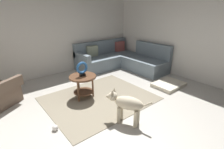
% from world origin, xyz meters
% --- Properties ---
extents(ground_plane, '(6.00, 6.00, 0.10)m').
position_xyz_m(ground_plane, '(0.00, 0.00, -0.05)').
color(ground_plane, '#B7B2A8').
extents(wall_back, '(6.00, 0.12, 2.70)m').
position_xyz_m(wall_back, '(0.00, 2.94, 1.35)').
color(wall_back, silver).
rests_on(wall_back, ground_plane).
extents(wall_right, '(0.12, 6.00, 2.70)m').
position_xyz_m(wall_right, '(2.94, 0.00, 1.35)').
color(wall_right, silver).
rests_on(wall_right, ground_plane).
extents(area_rug, '(2.30, 1.90, 0.01)m').
position_xyz_m(area_rug, '(0.15, 0.70, 0.01)').
color(area_rug, gray).
rests_on(area_rug, ground_plane).
extents(sectional_couch, '(2.20, 2.25, 0.88)m').
position_xyz_m(sectional_couch, '(1.99, 2.02, 0.29)').
color(sectional_couch, slate).
rests_on(sectional_couch, ground_plane).
extents(side_table, '(0.60, 0.60, 0.54)m').
position_xyz_m(side_table, '(-0.09, 0.97, 0.42)').
color(side_table, brown).
rests_on(side_table, ground_plane).
extents(torus_sculpture, '(0.28, 0.08, 0.33)m').
position_xyz_m(torus_sculpture, '(-0.09, 0.97, 0.71)').
color(torus_sculpture, black).
rests_on(torus_sculpture, side_table).
extents(dog_bed_mat, '(0.80, 0.60, 0.09)m').
position_xyz_m(dog_bed_mat, '(1.98, 0.08, 0.04)').
color(dog_bed_mat, beige).
rests_on(dog_bed_mat, ground_plane).
extents(dog, '(0.46, 0.77, 0.63)m').
position_xyz_m(dog, '(0.02, -0.32, 0.38)').
color(dog, beige).
rests_on(dog, ground_plane).
extents(dog_toy_ball, '(0.10, 0.10, 0.10)m').
position_xyz_m(dog_toy_ball, '(-1.06, 0.27, 0.05)').
color(dog_toy_ball, silver).
rests_on(dog_toy_ball, ground_plane).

